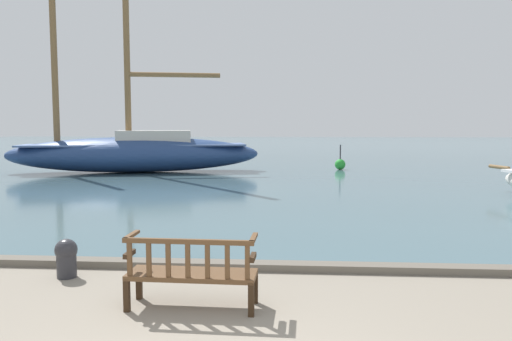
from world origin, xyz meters
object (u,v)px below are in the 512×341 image
park_bench (191,271)px  sailboat_centre_channel (136,150)px  mooring_bollard (66,257)px  channel_buoy (340,164)px

park_bench → sailboat_centre_channel: 17.59m
park_bench → mooring_bollard: bearing=152.2°
sailboat_centre_channel → channel_buoy: bearing=11.4°
mooring_bollard → sailboat_centre_channel: bearing=103.8°
mooring_bollard → channel_buoy: bearing=71.7°
channel_buoy → mooring_bollard: bearing=-108.3°
mooring_bollard → channel_buoy: 18.27m
park_bench → channel_buoy: 18.82m
park_bench → sailboat_centre_channel: sailboat_centre_channel is taller
park_bench → mooring_bollard: (-2.12, 1.12, -0.15)m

